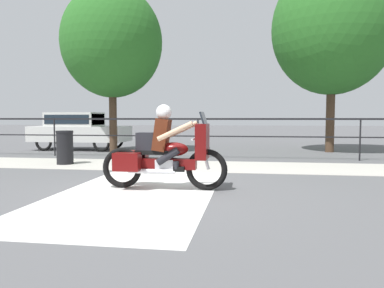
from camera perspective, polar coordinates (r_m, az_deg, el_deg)
The scene contains 9 objects.
ground_plane at distance 7.14m, azimuth -5.01°, elevation -6.80°, with size 120.00×120.00×0.00m, color #565659.
sidewalk_band at distance 10.43m, azimuth -0.61°, elevation -3.33°, with size 44.00×2.40×0.01m, color #B7B2A8.
crosswalk_band at distance 7.03m, azimuth -7.88°, elevation -6.96°, with size 2.72×6.00×0.01m, color silver.
fence_railing at distance 12.39m, azimuth 0.91°, elevation 2.64°, with size 36.00×0.05×1.33m.
motorcycle at distance 7.00m, azimuth -4.30°, elevation -1.29°, with size 2.39×0.76×1.59m.
parked_car at distance 16.38m, azimuth -16.92°, elevation 2.31°, with size 3.96×1.69×1.56m.
trash_bin at distance 11.34m, azimuth -18.81°, elevation -0.50°, with size 0.49×0.49×0.97m.
tree_behind_sign at distance 15.92m, azimuth 20.62°, elevation 16.12°, with size 4.60×4.60×7.29m.
tree_behind_car at distance 15.13m, azimuth -12.11°, elevation 14.90°, with size 3.84×3.84×6.35m.
Camera 1 is at (1.66, -6.81, 1.34)m, focal length 35.00 mm.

